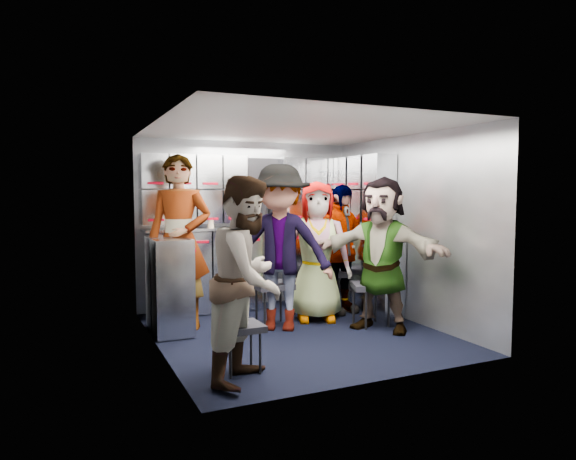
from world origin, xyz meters
name	(u,v)px	position (x,y,z in m)	size (l,w,h in m)	color
floor	(296,333)	(0.00, 0.00, 0.00)	(3.00, 3.00, 0.00)	black
wall_back	(247,224)	(0.00, 1.50, 1.05)	(2.80, 0.04, 2.10)	gray
wall_left	(158,237)	(-1.40, 0.00, 1.05)	(0.04, 3.00, 2.10)	gray
wall_right	(407,228)	(1.40, 0.00, 1.05)	(0.04, 3.00, 2.10)	gray
ceiling	(296,128)	(0.00, 0.00, 2.10)	(2.80, 3.00, 0.02)	silver
cart_bank_back	(253,269)	(0.00, 1.29, 0.49)	(2.68, 0.38, 0.99)	#A1A7B1
cart_bank_left	(169,285)	(-1.19, 0.56, 0.49)	(0.38, 0.76, 0.99)	#A1A7B1
counter	(252,227)	(0.00, 1.29, 1.01)	(2.68, 0.42, 0.03)	#B9BCC1
locker_bank_back	(250,190)	(0.00, 1.35, 1.49)	(2.68, 0.28, 0.82)	#A1A7B1
locker_bank_right	(363,189)	(1.25, 0.70, 1.49)	(0.28, 1.00, 0.82)	#A1A7B1
right_cabinet	(367,270)	(1.25, 0.60, 0.50)	(0.28, 1.20, 1.00)	#A1A7B1
coffee_niche	(262,191)	(0.18, 1.41, 1.47)	(0.46, 0.16, 0.84)	black
red_latch_strip	(258,240)	(0.00, 1.09, 0.88)	(2.60, 0.02, 0.03)	#A00013
jump_seat_near_left	(241,330)	(-0.90, -0.87, 0.35)	(0.34, 0.32, 0.40)	black
jump_seat_mid_left	(273,288)	(-0.10, 0.38, 0.42)	(0.42, 0.40, 0.47)	black
jump_seat_center	(309,284)	(0.44, 0.57, 0.39)	(0.40, 0.38, 0.44)	black
jump_seat_mid_right	(332,275)	(0.86, 0.77, 0.44)	(0.52, 0.50, 0.49)	black
jump_seat_near_right	(371,288)	(0.87, -0.08, 0.41)	(0.51, 0.49, 0.47)	black
attendant_standing	(179,242)	(-1.05, 0.69, 0.93)	(0.68, 0.45, 1.86)	black
attendant_arc_a	(248,279)	(-0.90, -1.05, 0.79)	(0.77, 0.60, 1.59)	black
attendant_arc_b	(279,247)	(-0.10, 0.20, 0.88)	(1.13, 0.65, 1.75)	black
attendant_arc_c	(317,251)	(0.44, 0.39, 0.79)	(0.77, 0.50, 1.58)	black
attendant_arc_d	(340,249)	(0.86, 0.59, 0.77)	(0.91, 0.38, 1.55)	black
attendant_arc_e	(381,254)	(0.87, -0.26, 0.81)	(1.51, 0.48, 1.62)	black
bottle_left	(235,216)	(-0.24, 1.24, 1.16)	(0.07, 0.07, 0.26)	white
bottle_mid	(258,217)	(0.06, 1.24, 1.14)	(0.06, 0.06, 0.23)	white
bottle_right	(287,217)	(0.46, 1.24, 1.14)	(0.07, 0.07, 0.23)	white
cup_left	(211,224)	(-0.55, 1.23, 1.08)	(0.07, 0.07, 0.10)	#CCB490
cup_right	(292,222)	(0.51, 1.23, 1.08)	(0.07, 0.07, 0.10)	#CCB490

